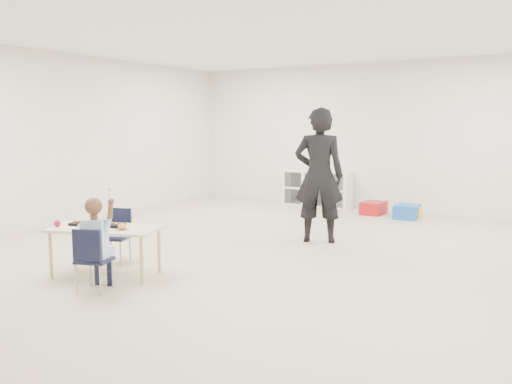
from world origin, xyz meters
The scene contains 16 objects.
room centered at (0.00, 0.00, 1.40)m, with size 9.00×9.02×2.80m.
table centered at (-0.99, -1.52, 0.27)m, with size 1.29×0.93×0.53m.
chair_near centered at (-0.68, -1.95, 0.32)m, with size 0.31×0.29×0.64m, color black, non-canonical shape.
chair_far centered at (-1.30, -1.08, 0.32)m, with size 0.31×0.29×0.64m, color black, non-canonical shape.
child centered at (-0.68, -1.95, 0.51)m, with size 0.43×0.43×1.01m, color #B9D9FB, non-canonical shape.
lunch_tray_near centered at (-0.93, -1.45, 0.55)m, with size 0.22×0.16×0.03m, color black.
lunch_tray_far centered at (-1.32, -1.56, 0.55)m, with size 0.22×0.16×0.03m, color black.
milk_carton centered at (-0.91, -1.61, 0.58)m, with size 0.07×0.07×0.10m, color white.
bread_roll centered at (-0.73, -1.51, 0.57)m, with size 0.09×0.09×0.07m, color tan.
apple_near centered at (-1.13, -1.51, 0.57)m, with size 0.07×0.07×0.07m, color maroon.
apple_far centered at (-1.47, -1.76, 0.57)m, with size 0.07×0.07×0.07m, color maroon.
cubby_shelf centered at (-1.20, 4.28, 0.35)m, with size 1.40×0.40×0.70m, color white.
adult centered at (0.25, 1.25, 0.93)m, with size 0.68×0.45×1.87m, color black.
bin_red centered at (0.13, 3.87, 0.12)m, with size 0.37×0.47×0.23m, color #AE1114.
bin_yellow centered at (0.80, 3.98, 0.10)m, with size 0.33×0.42×0.21m, color yellow.
bin_blue centered at (0.78, 3.75, 0.12)m, with size 0.38×0.49×0.24m, color blue.
Camera 1 is at (3.43, -5.56, 1.66)m, focal length 38.00 mm.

